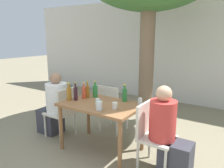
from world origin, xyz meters
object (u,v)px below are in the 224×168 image
dining_table_front (101,110)px  green_bottle_5 (95,91)px  person_seated_1 (168,135)px  amber_bottle_2 (87,91)px  patio_chair_2 (111,106)px  drinking_glass_3 (99,106)px  patio_chair_1 (151,132)px  soda_bottle_0 (84,92)px  amber_bottle_4 (69,93)px  patio_chair_0 (63,110)px  person_seated_0 (54,107)px  green_bottle_3 (125,95)px  drinking_glass_1 (140,101)px  drinking_glass_2 (115,106)px  wine_bottle_1 (76,93)px  drinking_glass_0 (98,103)px

dining_table_front → green_bottle_5: (-0.30, 0.24, 0.21)m
dining_table_front → person_seated_1: 1.08m
amber_bottle_2 → green_bottle_5: size_ratio=1.02×
patio_chair_2 → drinking_glass_3: patio_chair_2 is taller
dining_table_front → patio_chair_1: size_ratio=1.35×
soda_bottle_0 → amber_bottle_4: (-0.13, -0.21, 0.01)m
amber_bottle_4 → dining_table_front: bearing=15.2°
dining_table_front → soda_bottle_0: soda_bottle_0 is taller
patio_chair_0 → amber_bottle_4: (0.31, -0.14, 0.37)m
patio_chair_2 → drinking_glass_3: (0.40, -0.90, 0.32)m
drinking_glass_3 → patio_chair_2: bearing=114.2°
patio_chair_1 → person_seated_1: bearing=-90.0°
person_seated_0 → person_seated_1: person_seated_1 is taller
soda_bottle_0 → person_seated_1: bearing=-2.4°
patio_chair_0 → green_bottle_3: 1.18m
amber_bottle_4 → drinking_glass_1: (1.05, 0.42, -0.06)m
patio_chair_0 → amber_bottle_2: size_ratio=3.22×
patio_chair_2 → green_bottle_5: size_ratio=3.29×
amber_bottle_4 → green_bottle_5: size_ratio=1.05×
dining_table_front → person_seated_0: person_seated_0 is taller
dining_table_front → green_bottle_3: (0.24, 0.29, 0.21)m
amber_bottle_4 → patio_chair_0: bearing=154.7°
drinking_glass_2 → amber_bottle_2: bearing=160.3°
patio_chair_2 → person_seated_0: 1.04m
patio_chair_0 → green_bottle_5: 0.69m
wine_bottle_1 → green_bottle_3: size_ratio=1.07×
amber_bottle_2 → green_bottle_3: bearing=12.6°
patio_chair_0 → drinking_glass_2: (1.15, -0.10, 0.31)m
wine_bottle_1 → drinking_glass_1: size_ratio=2.93×
green_bottle_3 → green_bottle_5: 0.55m
patio_chair_1 → drinking_glass_2: size_ratio=9.41×
soda_bottle_0 → drinking_glass_1: soda_bottle_0 is taller
wine_bottle_1 → soda_bottle_0: bearing=70.7°
person_seated_1 → drinking_glass_2: 0.82m
amber_bottle_4 → drinking_glass_3: (0.69, -0.12, -0.05)m
green_bottle_3 → amber_bottle_2: bearing=-167.4°
drinking_glass_1 → amber_bottle_4: bearing=-158.2°
patio_chair_2 → green_bottle_5: 0.54m
drinking_glass_1 → drinking_glass_3: 0.65m
soda_bottle_0 → wine_bottle_1: 0.15m
drinking_glass_2 → patio_chair_1: bearing=11.3°
soda_bottle_0 → drinking_glass_2: size_ratio=2.81×
green_bottle_3 → amber_bottle_4: 0.89m
drinking_glass_1 → drinking_glass_3: bearing=-123.4°
soda_bottle_0 → drinking_glass_0: 0.53m
soda_bottle_0 → green_bottle_5: 0.20m
dining_table_front → drinking_glass_1: size_ratio=12.13×
wine_bottle_1 → drinking_glass_2: bearing=-1.7°
wine_bottle_1 → drinking_glass_1: (0.97, 0.36, -0.06)m
dining_table_front → wine_bottle_1: 0.51m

